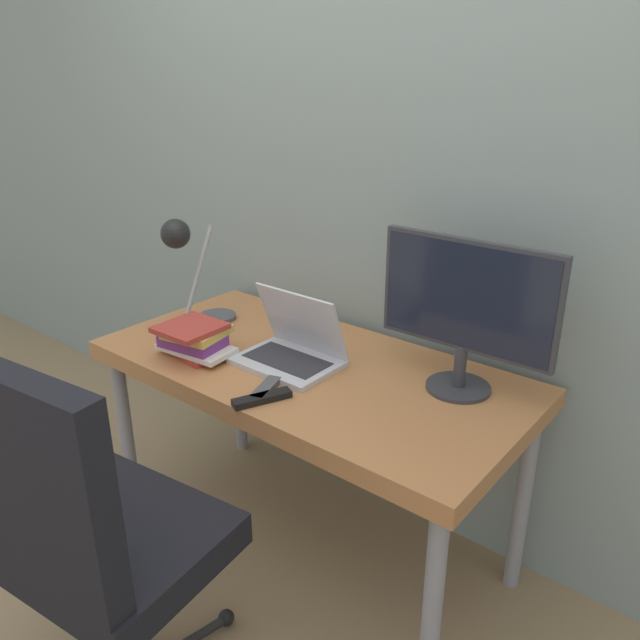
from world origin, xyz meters
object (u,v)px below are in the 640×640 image
monitor (466,306)px  book_stack (195,339)px  desk_lamp (187,256)px  office_chair (83,526)px  laptop (292,348)px

monitor → book_stack: bearing=-156.5°
desk_lamp → office_chair: (0.49, -0.76, -0.40)m
desk_lamp → book_stack: size_ratio=1.57×
office_chair → book_stack: (-0.30, 0.62, 0.19)m
laptop → office_chair: bearing=-88.3°
book_stack → monitor: bearing=23.5°
monitor → desk_lamp: bearing=-168.8°
office_chair → laptop: bearing=91.7°
desk_lamp → laptop: bearing=1.8°
office_chair → book_stack: office_chair is taller
desk_lamp → book_stack: desk_lamp is taller
laptop → office_chair: (0.02, -0.78, -0.18)m
monitor → office_chair: monitor is taller
laptop → book_stack: (-0.28, -0.16, 0.01)m
monitor → book_stack: (-0.78, -0.34, -0.20)m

